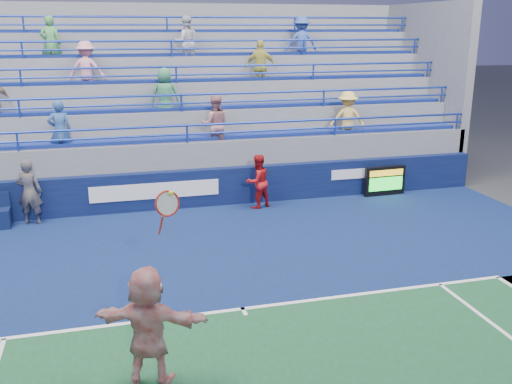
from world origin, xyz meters
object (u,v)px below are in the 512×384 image
object	(u,v)px
judge_chair	(0,217)
tennis_player	(148,326)
line_judge	(29,192)
ball_girl	(258,182)
serve_speed_board	(385,181)

from	to	relation	value
judge_chair	tennis_player	size ratio (longest dim) A/B	0.31
line_judge	ball_girl	distance (m)	6.14
line_judge	ball_girl	bearing A→B (deg)	-169.22
judge_chair	tennis_player	world-z (taller)	tennis_player
judge_chair	line_judge	world-z (taller)	line_judge
serve_speed_board	ball_girl	distance (m)	4.13
tennis_player	ball_girl	bearing A→B (deg)	64.51
tennis_player	line_judge	bearing A→B (deg)	107.23
judge_chair	tennis_player	bearing A→B (deg)	-67.61
serve_speed_board	tennis_player	size ratio (longest dim) A/B	0.46
serve_speed_board	tennis_player	xyz separation A→B (m)	(-7.80, -7.94, 0.45)
judge_chair	ball_girl	size ratio (longest dim) A/B	0.58
tennis_player	line_judge	size ratio (longest dim) A/B	1.65
serve_speed_board	tennis_player	distance (m)	11.14
tennis_player	ball_girl	size ratio (longest dim) A/B	1.86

